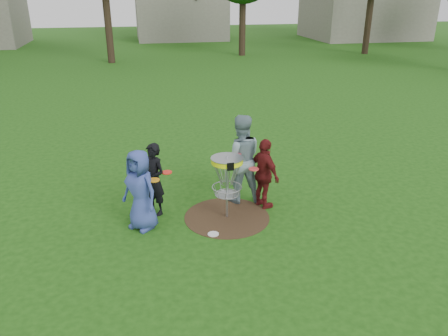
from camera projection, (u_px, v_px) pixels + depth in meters
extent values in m
plane|color=#19470F|center=(227.00, 217.00, 9.21)|extent=(100.00, 100.00, 0.00)
cylinder|color=#47331E|center=(227.00, 217.00, 9.21)|extent=(1.80, 1.80, 0.01)
imported|color=#364797|center=(140.00, 190.00, 8.51)|extent=(0.94, 0.94, 1.65)
imported|color=black|center=(154.00, 179.00, 9.09)|extent=(0.64, 0.68, 1.56)
imported|color=gray|center=(240.00, 159.00, 9.58)|extent=(1.03, 0.83, 2.00)
imported|color=maroon|center=(264.00, 174.00, 9.35)|extent=(0.69, 0.99, 1.56)
cylinder|color=silver|center=(213.00, 234.00, 8.55)|extent=(0.22, 0.22, 0.02)
cylinder|color=#9EA0A5|center=(227.00, 187.00, 8.94)|extent=(0.05, 0.05, 1.38)
cylinder|color=#F0FF0D|center=(227.00, 161.00, 8.72)|extent=(0.64, 0.64, 0.10)
cylinder|color=#9EA0A5|center=(227.00, 158.00, 8.70)|extent=(0.66, 0.66, 0.01)
cube|color=black|center=(231.00, 167.00, 8.42)|extent=(0.14, 0.02, 0.16)
torus|color=#9EA0A5|center=(227.00, 187.00, 8.94)|extent=(0.62, 0.62, 0.02)
torus|color=#9EA0A5|center=(227.00, 194.00, 9.00)|extent=(0.50, 0.50, 0.02)
cylinder|color=#9EA0A5|center=(227.00, 194.00, 9.01)|extent=(0.44, 0.44, 0.01)
cylinder|color=orange|center=(154.00, 180.00, 8.50)|extent=(0.22, 0.22, 0.02)
cylinder|color=#FF2215|center=(167.00, 172.00, 8.99)|extent=(0.22, 0.22, 0.02)
cylinder|color=#E23B4D|center=(236.00, 153.00, 9.25)|extent=(0.22, 0.22, 0.02)
cylinder|color=#F94144|center=(254.00, 169.00, 9.15)|extent=(0.22, 0.22, 0.02)
cylinder|color=#38281C|center=(108.00, 25.00, 27.21)|extent=(0.46, 0.46, 4.62)
cylinder|color=#38281C|center=(242.00, 28.00, 30.41)|extent=(0.46, 0.46, 3.78)
cylinder|color=#38281C|center=(368.00, 24.00, 31.11)|extent=(0.46, 0.46, 4.20)
cube|color=gray|center=(180.00, 11.00, 40.47)|extent=(8.00, 7.00, 5.00)
cube|color=gray|center=(365.00, 5.00, 40.75)|extent=(10.00, 8.00, 6.00)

